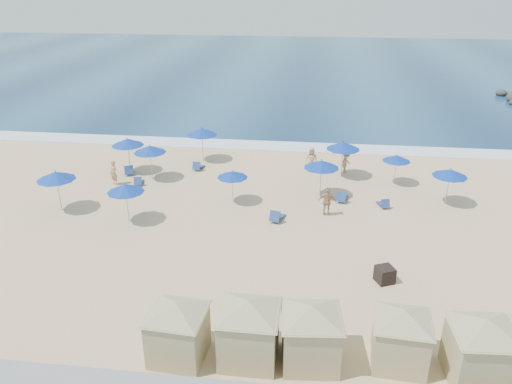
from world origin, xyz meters
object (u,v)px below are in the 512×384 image
Objects in this scene: cabana_3 at (402,330)px; beachgoer_3 at (311,159)px; cabana_1 at (249,322)px; beachgoer_0 at (114,173)px; umbrella_5 at (232,174)px; umbrella_8 at (397,158)px; beachgoer_2 at (346,162)px; cabana_0 at (177,323)px; trash_bin at (385,275)px; cabana_4 at (483,342)px; umbrella_0 at (128,142)px; umbrella_7 at (322,164)px; umbrella_3 at (126,188)px; beachgoer_1 at (327,201)px; umbrella_1 at (56,176)px; cabana_2 at (311,327)px; umbrella_9 at (450,173)px; umbrella_6 at (343,146)px; umbrella_4 at (202,132)px; umbrella_2 at (150,149)px.

cabana_3 is 19.76m from beachgoer_3.
beachgoer_0 is (-11.40, 15.57, -0.78)m from cabana_1.
umbrella_5 is 8.80m from beachgoer_0.
umbrella_8 is 3.83m from beachgoer_2.
beachgoer_2 is (7.02, 20.01, -0.75)m from cabana_0.
beachgoer_0 is at bearing 126.03° from trash_bin.
beachgoer_3 is at bearing 52.07° from umbrella_5.
beachgoer_3 is at bearing 80.75° from trash_bin.
beachgoer_0 is (-19.58, 15.64, -0.77)m from cabana_4.
cabana_3 is 24.25m from umbrella_0.
umbrella_8 is (5.05, 2.76, -0.36)m from umbrella_7.
cabana_1 reaches higher than umbrella_3.
cabana_1 is 1.01× the size of cabana_4.
umbrella_1 is at bearing 7.05° from beachgoer_1.
beachgoer_1 is at bearing -81.27° from umbrella_7.
trash_bin is 7.31m from beachgoer_1.
beachgoer_0 is (-0.24, -2.42, -1.42)m from umbrella_0.
beachgoer_0 is (-8.52, 1.90, -1.05)m from umbrella_5.
umbrella_1 is 1.07× the size of umbrella_3.
cabana_2 is 1.67× the size of umbrella_0.
umbrella_5 is 13.36m from umbrella_9.
cabana_3 is 1.93× the size of umbrella_8.
cabana_0 is 10.81m from cabana_4.
cabana_2 is 2.82× the size of beachgoer_2.
umbrella_9 is at bearing 81.58° from cabana_4.
umbrella_1 reaches higher than beachgoer_2.
umbrella_1 is (-18.74, 5.51, 1.88)m from trash_bin.
cabana_3 is 1.71× the size of umbrella_9.
umbrella_6 is 1.52× the size of beachgoer_3.
umbrella_4 reaches higher than umbrella_0.
trash_bin is 10.28m from cabana_0.
umbrella_1 is at bearing -124.45° from umbrella_4.
umbrella_2 is at bearing 119.15° from trash_bin.
umbrella_2 is 13.39m from umbrella_6.
umbrella_7 is 4.82m from beachgoer_3.
umbrella_9 is 7.78m from beachgoer_2.
umbrella_4 is at bearing -39.43° from beachgoer_1.
umbrella_1 is 16.19m from umbrella_7.
umbrella_6 reaches higher than umbrella_1.
cabana_3 is 2.67× the size of beachgoer_2.
umbrella_5 is at bearing 30.98° from umbrella_3.
cabana_4 reaches higher than umbrella_4.
umbrella_1 reaches higher than beachgoer_0.
umbrella_0 reaches higher than beachgoer_2.
umbrella_2 is at bearing 131.77° from cabana_3.
umbrella_5 is 1.41× the size of beachgoer_2.
beachgoer_0 is at bearing -95.56° from umbrella_0.
umbrella_7 reaches higher than beachgoer_2.
umbrella_8 is at bearing 22.42° from umbrella_5.
umbrella_6 is 2.76m from beachgoer_3.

